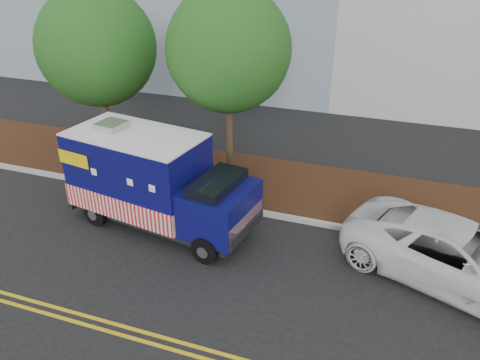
% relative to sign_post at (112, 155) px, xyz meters
% --- Properties ---
extents(ground, '(120.00, 120.00, 0.00)m').
position_rel_sign_post_xyz_m(ground, '(4.17, -1.64, -1.20)').
color(ground, black).
rests_on(ground, ground).
extents(curb, '(120.00, 0.18, 0.15)m').
position_rel_sign_post_xyz_m(curb, '(4.17, -0.24, -1.12)').
color(curb, '#9E9E99').
rests_on(curb, ground).
extents(mulch_strip, '(120.00, 4.00, 0.15)m').
position_rel_sign_post_xyz_m(mulch_strip, '(4.17, 1.86, -1.12)').
color(mulch_strip, black).
rests_on(mulch_strip, ground).
extents(centerline_near, '(120.00, 0.10, 0.01)m').
position_rel_sign_post_xyz_m(centerline_near, '(4.17, -6.09, -1.19)').
color(centerline_near, gold).
rests_on(centerline_near, ground).
extents(centerline_far, '(120.00, 0.10, 0.01)m').
position_rel_sign_post_xyz_m(centerline_far, '(4.17, -6.34, -1.19)').
color(centerline_far, gold).
rests_on(centerline_far, ground).
extents(tree_a, '(4.44, 4.44, 6.73)m').
position_rel_sign_post_xyz_m(tree_a, '(-1.53, 2.14, 3.30)').
color(tree_a, '#38281C').
rests_on(tree_a, ground).
extents(tree_b, '(4.11, 4.11, 6.98)m').
position_rel_sign_post_xyz_m(tree_b, '(3.98, 1.49, 3.71)').
color(tree_b, '#38281C').
rests_on(tree_b, ground).
extents(sign_post, '(0.06, 0.06, 2.40)m').
position_rel_sign_post_xyz_m(sign_post, '(0.00, 0.00, 0.00)').
color(sign_post, '#473828').
rests_on(sign_post, ground).
extents(food_truck, '(6.30, 3.15, 3.18)m').
position_rel_sign_post_xyz_m(food_truck, '(2.65, -1.77, 0.24)').
color(food_truck, black).
rests_on(food_truck, ground).
extents(white_car, '(6.44, 4.62, 1.63)m').
position_rel_sign_post_xyz_m(white_car, '(11.49, -1.69, -0.39)').
color(white_car, white).
rests_on(white_car, ground).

